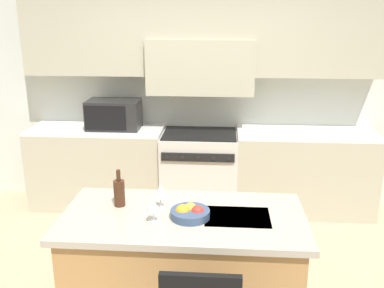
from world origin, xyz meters
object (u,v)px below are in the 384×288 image
at_px(wine_glass_far, 160,192).
at_px(fruit_bowl, 190,213).
at_px(range_stove, 199,171).
at_px(wine_bottle, 119,192).
at_px(wine_glass_near, 153,205).
at_px(microwave, 114,114).

height_order(wine_glass_far, fruit_bowl, wine_glass_far).
relative_size(range_stove, wine_glass_far, 5.01).
height_order(wine_bottle, fruit_bowl, wine_bottle).
xyz_separation_m(range_stove, wine_glass_near, (-0.19, -2.12, 0.55)).
bearing_deg(wine_glass_near, range_stove, 85.01).
height_order(wine_bottle, wine_glass_near, wine_bottle).
relative_size(wine_bottle, wine_glass_far, 1.48).
xyz_separation_m(microwave, wine_bottle, (0.51, -1.90, -0.12)).
bearing_deg(microwave, fruit_bowl, -63.29).
distance_m(microwave, wine_glass_near, 2.29).
distance_m(wine_glass_near, wine_glass_far, 0.22).
bearing_deg(wine_glass_near, microwave, 110.40).
distance_m(microwave, wine_bottle, 1.97).
relative_size(range_stove, fruit_bowl, 3.42).
bearing_deg(wine_bottle, fruit_bowl, -16.03).
height_order(microwave, fruit_bowl, microwave).
xyz_separation_m(wine_glass_far, fruit_bowl, (0.22, -0.13, -0.09)).
distance_m(range_stove, wine_glass_near, 2.20).
bearing_deg(wine_glass_far, wine_bottle, 176.23).
relative_size(range_stove, wine_bottle, 3.38).
bearing_deg(wine_glass_near, wine_glass_far, 86.26).
relative_size(range_stove, microwave, 1.56).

